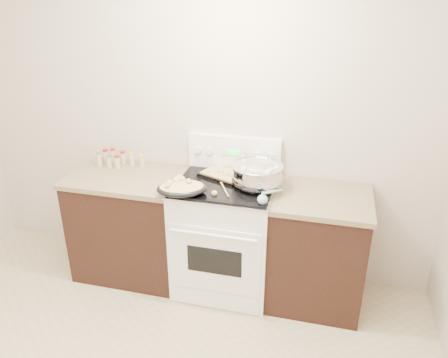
% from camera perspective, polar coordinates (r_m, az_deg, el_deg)
% --- Properties ---
extents(room_shell, '(4.10, 3.60, 2.75)m').
position_cam_1_polar(room_shell, '(1.98, -20.07, 3.76)').
color(room_shell, '#C0B4A6').
rests_on(room_shell, ground).
extents(counter_left, '(0.93, 0.67, 0.92)m').
position_cam_1_polar(counter_left, '(3.84, -11.92, -5.71)').
color(counter_left, black).
rests_on(counter_left, ground).
extents(counter_right, '(0.73, 0.67, 0.92)m').
position_cam_1_polar(counter_right, '(3.51, 12.03, -8.88)').
color(counter_right, black).
rests_on(counter_right, ground).
extents(kitchen_range, '(0.78, 0.73, 1.22)m').
position_cam_1_polar(kitchen_range, '(3.56, 0.22, -7.14)').
color(kitchen_range, white).
rests_on(kitchen_range, ground).
extents(mixing_bowl, '(0.48, 0.48, 0.23)m').
position_cam_1_polar(mixing_bowl, '(3.26, 4.32, 0.47)').
color(mixing_bowl, silver).
rests_on(mixing_bowl, kitchen_range).
extents(roasting_pan, '(0.43, 0.37, 0.11)m').
position_cam_1_polar(roasting_pan, '(3.18, -5.57, -1.11)').
color(roasting_pan, black).
rests_on(roasting_pan, kitchen_range).
extents(baking_sheet, '(0.42, 0.36, 0.06)m').
position_cam_1_polar(baking_sheet, '(3.46, 0.03, 0.63)').
color(baking_sheet, black).
rests_on(baking_sheet, kitchen_range).
extents(wooden_spoon, '(0.14, 0.24, 0.04)m').
position_cam_1_polar(wooden_spoon, '(3.19, -0.77, -1.66)').
color(wooden_spoon, tan).
rests_on(wooden_spoon, kitchen_range).
extents(blue_ladle, '(0.16, 0.24, 0.09)m').
position_cam_1_polar(blue_ladle, '(3.05, 5.23, -2.56)').
color(blue_ladle, '#8BB9CF').
rests_on(blue_ladle, kitchen_range).
extents(spice_jars, '(0.40, 0.15, 0.13)m').
position_cam_1_polar(spice_jars, '(3.82, -13.77, 2.60)').
color(spice_jars, '#BFB28C').
rests_on(spice_jars, counter_left).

